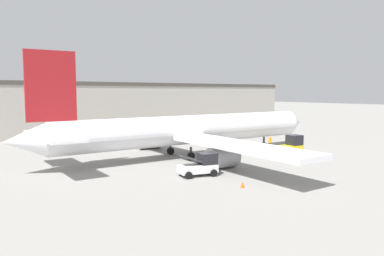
{
  "coord_description": "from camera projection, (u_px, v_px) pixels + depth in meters",
  "views": [
    {
      "loc": [
        -28.77,
        -35.08,
        7.92
      ],
      "look_at": [
        0.0,
        0.0,
        3.44
      ],
      "focal_mm": 35.0,
      "sensor_mm": 36.0,
      "label": 1
    }
  ],
  "objects": [
    {
      "name": "belt_loader_truck",
      "position": [
        201.0,
        165.0,
        35.06
      ],
      "size": [
        3.91,
        2.76,
        2.11
      ],
      "rotation": [
        0.0,
        0.0,
        -0.29
      ],
      "color": "silver",
      "rests_on": "ground_plane"
    },
    {
      "name": "ground_crew_worker",
      "position": [
        270.0,
        142.0,
        50.99
      ],
      "size": [
        0.39,
        0.39,
        1.8
      ],
      "rotation": [
        0.0,
        0.0,
        3.44
      ],
      "color": "#1E2338",
      "rests_on": "ground_plane"
    },
    {
      "name": "airplane",
      "position": [
        185.0,
        131.0,
        45.0
      ],
      "size": [
        41.0,
        39.15,
        11.8
      ],
      "rotation": [
        0.0,
        0.0,
        -0.08
      ],
      "color": "white",
      "rests_on": "ground_plane"
    },
    {
      "name": "baggage_tug",
      "position": [
        290.0,
        146.0,
        46.57
      ],
      "size": [
        3.75,
        2.56,
        2.45
      ],
      "rotation": [
        0.0,
        0.0,
        -0.16
      ],
      "color": "yellow",
      "rests_on": "ground_plane"
    },
    {
      "name": "ground_plane",
      "position": [
        192.0,
        156.0,
        45.93
      ],
      "size": [
        400.0,
        400.0,
        0.0
      ],
      "primitive_type": "plane",
      "color": "gray"
    },
    {
      "name": "safety_cone_near",
      "position": [
        243.0,
        185.0,
        30.71
      ],
      "size": [
        0.36,
        0.36,
        0.55
      ],
      "color": "#EF590F",
      "rests_on": "ground_plane"
    },
    {
      "name": "terminal_building",
      "position": [
        115.0,
        106.0,
        76.68
      ],
      "size": [
        89.34,
        11.63,
        9.62
      ],
      "color": "#ADA89E",
      "rests_on": "ground_plane"
    }
  ]
}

